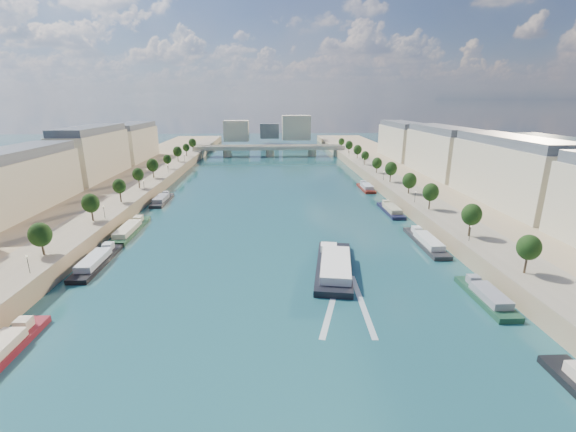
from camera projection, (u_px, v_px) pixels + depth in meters
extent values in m
plane|color=#0B2D31|center=(271.00, 207.00, 154.07)|extent=(700.00, 700.00, 0.00)
cube|color=#9E8460|center=(86.00, 203.00, 150.04)|extent=(44.00, 520.00, 5.00)
cube|color=#9E8460|center=(448.00, 199.00, 156.66)|extent=(44.00, 520.00, 5.00)
cube|color=gray|center=(125.00, 196.00, 149.99)|extent=(14.00, 520.00, 0.10)
cube|color=gray|center=(412.00, 193.00, 155.23)|extent=(14.00, 520.00, 0.10)
cylinder|color=#382B1E|center=(47.00, 245.00, 94.10)|extent=(0.50, 0.50, 3.82)
ellipsoid|color=black|center=(45.00, 232.00, 93.06)|extent=(4.80, 4.80, 5.52)
cylinder|color=#382B1E|center=(91.00, 217.00, 117.04)|extent=(0.50, 0.50, 3.82)
ellipsoid|color=black|center=(89.00, 205.00, 116.00)|extent=(4.80, 4.80, 5.52)
cylinder|color=#382B1E|center=(120.00, 198.00, 139.98)|extent=(0.50, 0.50, 3.82)
ellipsoid|color=black|center=(119.00, 188.00, 138.94)|extent=(4.80, 4.80, 5.52)
cylinder|color=#382B1E|center=(141.00, 184.00, 162.93)|extent=(0.50, 0.50, 3.82)
ellipsoid|color=black|center=(140.00, 175.00, 161.88)|extent=(4.80, 4.80, 5.52)
cylinder|color=#382B1E|center=(157.00, 173.00, 185.87)|extent=(0.50, 0.50, 3.82)
ellipsoid|color=black|center=(156.00, 166.00, 184.82)|extent=(4.80, 4.80, 5.52)
cylinder|color=#382B1E|center=(169.00, 165.00, 208.81)|extent=(0.50, 0.50, 3.82)
ellipsoid|color=black|center=(168.00, 159.00, 207.77)|extent=(4.80, 4.80, 5.52)
cylinder|color=#382B1E|center=(179.00, 159.00, 231.75)|extent=(0.50, 0.50, 3.82)
ellipsoid|color=black|center=(178.00, 153.00, 230.71)|extent=(4.80, 4.80, 5.52)
cylinder|color=#382B1E|center=(187.00, 153.00, 254.69)|extent=(0.50, 0.50, 3.82)
ellipsoid|color=black|center=(186.00, 148.00, 253.65)|extent=(4.80, 4.80, 5.52)
cylinder|color=#382B1E|center=(194.00, 149.00, 277.63)|extent=(0.50, 0.50, 3.82)
ellipsoid|color=black|center=(193.00, 144.00, 276.59)|extent=(4.80, 4.80, 5.52)
cylinder|color=#382B1E|center=(524.00, 263.00, 83.86)|extent=(0.50, 0.50, 3.82)
ellipsoid|color=black|center=(527.00, 248.00, 82.82)|extent=(4.80, 4.80, 5.52)
cylinder|color=#382B1E|center=(470.00, 228.00, 106.80)|extent=(0.50, 0.50, 3.82)
ellipsoid|color=black|center=(471.00, 216.00, 105.76)|extent=(4.80, 4.80, 5.52)
cylinder|color=#382B1E|center=(434.00, 205.00, 129.74)|extent=(0.50, 0.50, 3.82)
ellipsoid|color=black|center=(435.00, 195.00, 128.70)|extent=(4.80, 4.80, 5.52)
cylinder|color=#382B1E|center=(409.00, 189.00, 152.68)|extent=(0.50, 0.50, 3.82)
ellipsoid|color=black|center=(410.00, 181.00, 151.64)|extent=(4.80, 4.80, 5.52)
cylinder|color=#382B1E|center=(391.00, 178.00, 175.62)|extent=(0.50, 0.50, 3.82)
ellipsoid|color=black|center=(391.00, 170.00, 174.58)|extent=(4.80, 4.80, 5.52)
cylinder|color=#382B1E|center=(377.00, 169.00, 198.56)|extent=(0.50, 0.50, 3.82)
ellipsoid|color=black|center=(377.00, 162.00, 197.52)|extent=(4.80, 4.80, 5.52)
cylinder|color=#382B1E|center=(366.00, 162.00, 221.51)|extent=(0.50, 0.50, 3.82)
ellipsoid|color=black|center=(366.00, 155.00, 220.46)|extent=(4.80, 4.80, 5.52)
cylinder|color=#382B1E|center=(356.00, 156.00, 244.45)|extent=(0.50, 0.50, 3.82)
ellipsoid|color=black|center=(357.00, 150.00, 243.40)|extent=(4.80, 4.80, 5.52)
cylinder|color=#382B1E|center=(349.00, 151.00, 267.39)|extent=(0.50, 0.50, 3.82)
ellipsoid|color=black|center=(349.00, 146.00, 266.35)|extent=(4.80, 4.80, 5.52)
cylinder|color=#382B1E|center=(343.00, 147.00, 290.33)|extent=(0.50, 0.50, 3.82)
ellipsoid|color=black|center=(343.00, 142.00, 289.29)|extent=(4.80, 4.80, 5.52)
cylinder|color=black|center=(28.00, 265.00, 82.72)|extent=(0.14, 0.14, 4.00)
sphere|color=#FFE5B2|center=(26.00, 256.00, 82.11)|extent=(0.36, 0.36, 0.36)
cylinder|color=black|center=(104.00, 213.00, 120.96)|extent=(0.14, 0.14, 4.00)
sphere|color=#FFE5B2|center=(103.00, 206.00, 120.35)|extent=(0.36, 0.36, 0.36)
cylinder|color=black|center=(144.00, 186.00, 159.19)|extent=(0.14, 0.14, 4.00)
sphere|color=#FFE5B2|center=(143.00, 181.00, 158.58)|extent=(0.36, 0.36, 0.36)
cylinder|color=black|center=(168.00, 169.00, 197.43)|extent=(0.14, 0.14, 4.00)
sphere|color=#FFE5B2|center=(168.00, 165.00, 196.82)|extent=(0.36, 0.36, 0.36)
cylinder|color=black|center=(184.00, 158.00, 235.66)|extent=(0.14, 0.14, 4.00)
sphere|color=#FFE5B2|center=(184.00, 154.00, 235.05)|extent=(0.36, 0.36, 0.36)
cylinder|color=black|center=(470.00, 234.00, 101.88)|extent=(0.14, 0.14, 4.00)
sphere|color=#FFE5B2|center=(471.00, 226.00, 101.27)|extent=(0.36, 0.36, 0.36)
cylinder|color=black|center=(415.00, 197.00, 140.12)|extent=(0.14, 0.14, 4.00)
sphere|color=#FFE5B2|center=(415.00, 192.00, 139.51)|extent=(0.36, 0.36, 0.36)
cylinder|color=black|center=(384.00, 176.00, 178.35)|extent=(0.14, 0.14, 4.00)
sphere|color=#FFE5B2|center=(384.00, 172.00, 177.74)|extent=(0.36, 0.36, 0.36)
cylinder|color=black|center=(363.00, 163.00, 216.59)|extent=(0.14, 0.14, 4.00)
sphere|color=#FFE5B2|center=(364.00, 159.00, 215.98)|extent=(0.36, 0.36, 0.36)
cylinder|color=black|center=(349.00, 153.00, 254.82)|extent=(0.14, 0.14, 4.00)
sphere|color=#FFE5B2|center=(349.00, 150.00, 254.21)|extent=(0.36, 0.36, 0.36)
cube|color=#BAAD8F|center=(19.00, 180.00, 129.57)|extent=(16.00, 52.00, 20.00)
cube|color=#474C54|center=(11.00, 146.00, 126.20)|extent=(14.72, 50.44, 3.20)
cube|color=#BAAD8F|center=(93.00, 156.00, 185.01)|extent=(16.00, 52.00, 20.00)
cube|color=#474C54|center=(90.00, 132.00, 181.64)|extent=(14.72, 50.44, 3.20)
cube|color=#BAAD8F|center=(134.00, 143.00, 240.45)|extent=(16.00, 52.00, 20.00)
cube|color=#474C54|center=(132.00, 124.00, 237.09)|extent=(14.72, 50.44, 3.20)
cube|color=#BAAD8F|center=(508.00, 176.00, 137.38)|extent=(16.00, 52.00, 20.00)
cube|color=#474C54|center=(514.00, 143.00, 134.01)|extent=(14.72, 50.44, 3.20)
cube|color=#BAAD8F|center=(440.00, 154.00, 192.82)|extent=(16.00, 52.00, 20.00)
cube|color=#474C54|center=(442.00, 130.00, 189.45)|extent=(14.72, 50.44, 3.20)
cube|color=#BAAD8F|center=(401.00, 142.00, 248.26)|extent=(16.00, 52.00, 20.00)
cube|color=#474C54|center=(403.00, 123.00, 244.89)|extent=(14.72, 50.44, 3.20)
cube|color=#BAAD8F|center=(236.00, 131.00, 349.37)|extent=(22.00, 18.00, 18.00)
cube|color=#BAAD8F|center=(296.00, 128.00, 360.87)|extent=(26.00, 20.00, 22.00)
cube|color=#474C54|center=(269.00, 131.00, 375.22)|extent=(18.00, 16.00, 14.00)
cube|color=#C1B79E|center=(270.00, 148.00, 289.38)|extent=(112.00, 11.00, 2.20)
cube|color=#C1B79E|center=(270.00, 147.00, 284.16)|extent=(112.00, 0.80, 0.90)
cube|color=#C1B79E|center=(270.00, 145.00, 293.72)|extent=(112.00, 0.80, 0.90)
cylinder|color=#C1B79E|center=(227.00, 153.00, 288.98)|extent=(6.40, 6.40, 5.00)
cylinder|color=#C1B79E|center=(270.00, 153.00, 290.45)|extent=(6.40, 6.40, 5.00)
cylinder|color=#C1B79E|center=(312.00, 153.00, 291.92)|extent=(6.40, 6.40, 5.00)
cube|color=#C1B79E|center=(200.00, 153.00, 288.06)|extent=(6.00, 12.00, 5.00)
cube|color=#C1B79E|center=(338.00, 152.00, 292.84)|extent=(6.00, 12.00, 5.00)
cube|color=black|center=(334.00, 268.00, 96.99)|extent=(13.56, 31.20, 2.16)
cube|color=white|center=(336.00, 264.00, 94.09)|extent=(10.26, 20.53, 1.94)
cube|color=white|center=(329.00, 247.00, 105.07)|extent=(4.86, 4.29, 1.80)
cube|color=silver|center=(332.00, 304.00, 80.73)|extent=(8.60, 25.25, 0.04)
cube|color=silver|center=(362.00, 303.00, 81.02)|extent=(2.40, 26.03, 0.04)
cube|color=maroon|center=(3.00, 353.00, 64.57)|extent=(5.00, 20.61, 1.80)
cube|color=beige|center=(23.00, 323.00, 69.96)|extent=(2.50, 2.47, 1.80)
cube|color=black|center=(98.00, 263.00, 100.38)|extent=(5.00, 24.27, 1.80)
cube|color=silver|center=(94.00, 260.00, 98.03)|extent=(4.10, 13.35, 1.60)
cube|color=silver|center=(108.00, 246.00, 106.82)|extent=(2.50, 2.91, 1.80)
cube|color=#1C482A|center=(131.00, 232.00, 124.12)|extent=(5.00, 27.95, 1.80)
cube|color=beige|center=(127.00, 229.00, 121.49)|extent=(4.10, 15.37, 1.60)
cube|color=beige|center=(138.00, 219.00, 131.62)|extent=(2.50, 3.35, 1.80)
cube|color=#232325|center=(162.00, 201.00, 161.26)|extent=(5.00, 21.33, 1.80)
cube|color=gray|center=(161.00, 198.00, 159.14)|extent=(4.10, 11.73, 1.60)
cube|color=gray|center=(166.00, 193.00, 166.85)|extent=(2.50, 2.56, 1.80)
cube|color=#1B432E|center=(485.00, 299.00, 82.27)|extent=(5.00, 18.65, 1.80)
cube|color=gray|center=(491.00, 295.00, 80.35)|extent=(4.10, 10.26, 1.60)
cube|color=gray|center=(473.00, 279.00, 87.10)|extent=(2.50, 2.24, 1.80)
cube|color=#272629|center=(425.00, 243.00, 113.87)|extent=(5.00, 24.88, 1.80)
cube|color=silver|center=(429.00, 240.00, 111.47)|extent=(4.10, 13.68, 1.60)
cube|color=silver|center=(417.00, 230.00, 120.48)|extent=(2.50, 2.99, 1.80)
cube|color=black|center=(391.00, 211.00, 146.40)|extent=(5.00, 21.06, 1.80)
cube|color=#C0B890|center=(392.00, 208.00, 144.30)|extent=(4.10, 11.58, 1.60)
cube|color=#C0B890|center=(386.00, 203.00, 151.92)|extent=(2.50, 2.53, 1.80)
cube|color=maroon|center=(366.00, 189.00, 183.38)|extent=(5.00, 18.86, 1.80)
cube|color=silver|center=(367.00, 186.00, 181.44)|extent=(4.10, 10.37, 1.60)
cube|color=silver|center=(363.00, 183.00, 188.26)|extent=(2.50, 2.26, 1.80)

